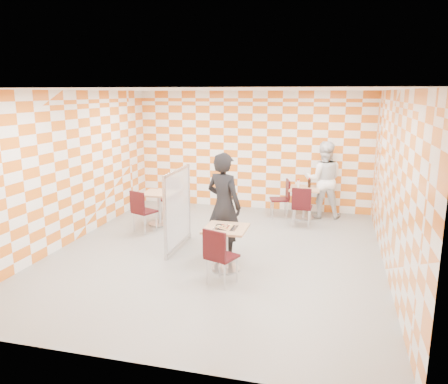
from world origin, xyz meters
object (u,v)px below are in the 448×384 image
at_px(chair_second_side, 283,196).
at_px(sport_bottle, 298,183).
at_px(chair_empty_far, 171,194).
at_px(man_dark, 224,206).
at_px(man_white, 323,180).
at_px(chair_main_front, 218,253).
at_px(chair_second_front, 302,204).
at_px(empty_table, 159,203).
at_px(partition, 178,209).
at_px(second_table, 304,198).
at_px(soda_bottle, 309,183).
at_px(chair_empty_near, 141,208).
at_px(main_table, 226,241).

xyz_separation_m(chair_second_side, sport_bottle, (0.34, 0.10, 0.29)).
height_order(chair_second_side, chair_empty_far, same).
bearing_deg(man_dark, man_white, -95.89).
bearing_deg(chair_main_front, chair_second_front, 73.23).
bearing_deg(chair_second_front, chair_empty_far, 176.56).
relative_size(man_dark, man_white, 1.05).
xyz_separation_m(empty_table, partition, (0.96, -1.37, 0.28)).
relative_size(empty_table, chair_second_front, 0.81).
bearing_deg(second_table, soda_bottle, 38.22).
relative_size(second_table, empty_table, 1.00).
height_order(chair_empty_near, man_white, man_white).
relative_size(chair_empty_far, soda_bottle, 4.02).
relative_size(sport_bottle, soda_bottle, 0.87).
relative_size(main_table, chair_main_front, 0.81).
height_order(second_table, chair_empty_far, chair_empty_far).
bearing_deg(sport_bottle, man_dark, -110.23).
bearing_deg(chair_empty_near, chair_main_front, -43.31).
distance_m(main_table, man_white, 4.03).
bearing_deg(partition, chair_second_front, 40.74).
bearing_deg(sport_bottle, soda_bottle, 4.88).
distance_m(partition, man_dark, 1.00).
relative_size(empty_table, soda_bottle, 3.26).
bearing_deg(chair_main_front, man_dark, 100.50).
bearing_deg(empty_table, second_table, 22.43).
distance_m(empty_table, chair_main_front, 3.55).
relative_size(second_table, chair_second_front, 0.81).
bearing_deg(chair_empty_near, chair_second_side, 34.56).
bearing_deg(main_table, second_table, 73.05).
relative_size(chair_main_front, man_dark, 0.48).
bearing_deg(partition, main_table, -34.99).
bearing_deg(man_white, empty_table, 17.78).
xyz_separation_m(man_white, soda_bottle, (-0.32, -0.17, -0.07)).
bearing_deg(chair_second_side, partition, -123.09).
xyz_separation_m(chair_empty_far, sport_bottle, (3.01, 0.64, 0.29)).
bearing_deg(chair_empty_far, second_table, 10.50).
relative_size(chair_second_front, chair_second_side, 1.00).
xyz_separation_m(second_table, chair_empty_far, (-3.17, -0.59, 0.04)).
relative_size(main_table, chair_empty_near, 0.81).
height_order(chair_empty_near, soda_bottle, soda_bottle).
xyz_separation_m(second_table, chair_main_front, (-1.02, -4.13, 0.04)).
distance_m(chair_second_front, soda_bottle, 0.91).
xyz_separation_m(empty_table, chair_main_front, (2.16, -2.82, 0.04)).
distance_m(second_table, sport_bottle, 0.37).
bearing_deg(second_table, sport_bottle, 162.58).
xyz_separation_m(main_table, chair_empty_far, (-2.11, 2.90, 0.04)).
bearing_deg(soda_bottle, empty_table, -157.05).
bearing_deg(partition, sport_bottle, 53.10).
relative_size(main_table, partition, 0.48).
bearing_deg(man_dark, chair_second_front, -98.43).
bearing_deg(chair_second_front, main_table, -111.31).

